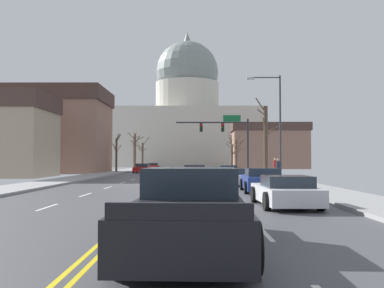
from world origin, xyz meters
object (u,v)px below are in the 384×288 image
at_px(sedan_near_00, 228,172).
at_px(sedan_near_04, 285,192).
at_px(sedan_near_03, 262,180).
at_px(pedestrian_00, 275,167).
at_px(pickup_truck_near_05, 190,212).
at_px(signal_gantry, 227,132).
at_px(sedan_oncoming_00, 142,168).
at_px(pedestrian_01, 278,169).
at_px(sedan_oncoming_01, 153,167).
at_px(street_lamp_right, 276,118).
at_px(sedan_near_02, 245,177).
at_px(sedan_near_01, 194,173).

bearing_deg(sedan_near_00, sedan_near_04, -89.62).
bearing_deg(sedan_near_03, sedan_near_04, -91.95).
bearing_deg(pedestrian_00, pickup_truck_near_05, -104.35).
xyz_separation_m(signal_gantry, pedestrian_00, (3.30, -9.88, -3.60)).
xyz_separation_m(sedan_oncoming_00, pedestrian_01, (12.93, -24.31, 0.50)).
distance_m(pickup_truck_near_05, pedestrian_00, 27.82).
distance_m(sedan_oncoming_00, sedan_oncoming_01, 12.98).
xyz_separation_m(signal_gantry, sedan_near_00, (-0.32, -4.85, -4.13)).
bearing_deg(street_lamp_right, signal_gantry, 100.04).
distance_m(street_lamp_right, sedan_near_02, 5.91).
bearing_deg(pedestrian_01, signal_gantry, 99.59).
height_order(signal_gantry, street_lamp_right, street_lamp_right).
bearing_deg(signal_gantry, pedestrian_00, -71.51).
relative_size(street_lamp_right, sedan_oncoming_01, 1.73).
bearing_deg(street_lamp_right, sedan_near_03, -105.79).
bearing_deg(pedestrian_00, sedan_near_03, -103.97).
height_order(sedan_near_01, sedan_near_04, sedan_near_01).
relative_size(signal_gantry, street_lamp_right, 1.01).
xyz_separation_m(signal_gantry, sedan_near_04, (-0.15, -29.60, -4.15)).
distance_m(signal_gantry, sedan_near_03, 23.21).
height_order(sedan_near_03, pedestrian_00, pedestrian_00).
height_order(pickup_truck_near_05, pedestrian_00, pedestrian_00).
height_order(street_lamp_right, pickup_truck_near_05, street_lamp_right).
bearing_deg(pedestrian_00, pedestrian_01, -98.46).
xyz_separation_m(sedan_near_00, pedestrian_01, (2.85, -10.17, 0.51)).
height_order(pedestrian_00, pedestrian_01, pedestrian_00).
height_order(sedan_near_01, sedan_near_02, sedan_near_01).
xyz_separation_m(signal_gantry, sedan_oncoming_00, (-10.39, 9.29, -4.12)).
height_order(sedan_near_03, sedan_near_04, sedan_near_03).
xyz_separation_m(sedan_near_03, pedestrian_00, (3.23, 12.97, 0.47)).
bearing_deg(pedestrian_00, sedan_near_02, -114.72).
height_order(sedan_near_02, sedan_oncoming_00, sedan_oncoming_00).
bearing_deg(sedan_near_02, sedan_near_01, 119.05).
xyz_separation_m(sedan_near_00, pickup_truck_near_05, (-3.27, -31.97, 0.16)).
distance_m(street_lamp_right, sedan_oncoming_00, 27.16).
relative_size(sedan_near_03, pedestrian_00, 2.57).
xyz_separation_m(signal_gantry, sedan_near_03, (0.08, -22.85, -4.07)).
bearing_deg(sedan_near_04, sedan_near_01, 100.49).
relative_size(sedan_near_01, pedestrian_00, 2.58).
bearing_deg(sedan_near_04, pickup_truck_near_05, -115.46).
distance_m(sedan_near_01, pedestrian_01, 7.27).
height_order(sedan_near_00, sedan_near_02, sedan_near_00).
bearing_deg(sedan_oncoming_00, sedan_near_02, -68.91).
relative_size(signal_gantry, sedan_near_01, 1.81).
relative_size(sedan_near_03, sedan_near_04, 0.99).
relative_size(sedan_oncoming_01, pedestrian_00, 2.68).
bearing_deg(sedan_oncoming_00, sedan_near_01, -71.53).
bearing_deg(sedan_oncoming_01, pedestrian_00, -67.06).
bearing_deg(pedestrian_01, pickup_truck_near_05, -105.70).
distance_m(pickup_truck_near_05, sedan_oncoming_00, 46.61).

